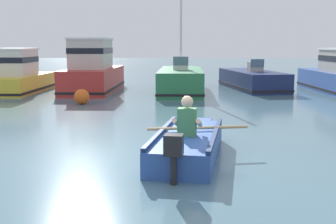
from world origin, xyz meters
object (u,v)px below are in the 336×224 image
rowboat_with_person (188,143)px  moored_boat_yellow (17,76)px  moored_boat_green (181,81)px  moored_boat_navy (252,80)px  mooring_buoy (82,97)px  moored_boat_red (93,72)px

rowboat_with_person → moored_boat_yellow: moored_boat_yellow is taller
rowboat_with_person → moored_boat_green: 11.26m
moored_boat_navy → mooring_buoy: moored_boat_navy is taller
moored_boat_yellow → mooring_buoy: size_ratio=8.91×
moored_boat_yellow → moored_boat_green: 7.30m
moored_boat_navy → rowboat_with_person: bearing=-106.8°
moored_boat_yellow → mooring_buoy: 5.38m
rowboat_with_person → moored_boat_navy: (3.79, 12.52, 0.16)m
moored_boat_yellow → mooring_buoy: (3.59, -3.97, -0.44)m
moored_boat_red → moored_boat_navy: 7.54m
moored_boat_red → moored_boat_green: 4.00m
moored_boat_yellow → moored_boat_green: moored_boat_green is taller
moored_boat_yellow → moored_boat_navy: bearing=7.0°
moored_boat_red → mooring_buoy: bearing=-86.4°
rowboat_with_person → mooring_buoy: bearing=115.2°
rowboat_with_person → moored_boat_navy: bearing=73.2°
moored_boat_green → mooring_buoy: size_ratio=10.91×
moored_boat_yellow → moored_boat_green: bearing=0.5°
moored_boat_green → moored_boat_navy: (3.48, 1.27, -0.08)m
moored_boat_navy → mooring_buoy: 8.93m
rowboat_with_person → moored_boat_green: moored_boat_green is taller
moored_boat_yellow → rowboat_with_person: bearing=-58.0°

